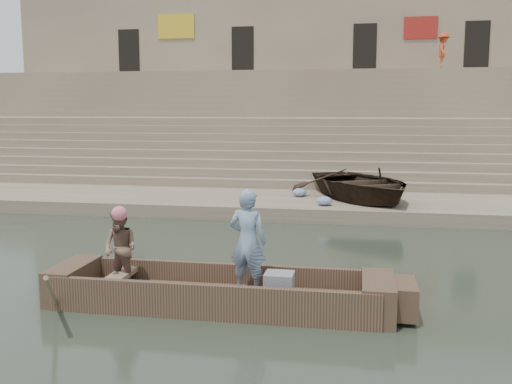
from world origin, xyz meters
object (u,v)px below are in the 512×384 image
(standing_man, at_px, (248,241))
(rowing_man, at_px, (120,248))
(television, at_px, (279,285))
(pedestrian, at_px, (443,51))
(beached_rowboat, at_px, (361,184))
(main_rowboat, at_px, (219,300))

(standing_man, bearing_deg, rowing_man, 11.41)
(rowing_man, relative_size, television, 2.85)
(television, height_order, pedestrian, pedestrian)
(television, xyz_separation_m, beached_rowboat, (1.30, 9.30, 0.47))
(main_rowboat, distance_m, standing_man, 1.09)
(standing_man, height_order, television, standing_man)
(rowing_man, xyz_separation_m, pedestrian, (8.04, 22.65, 5.24))
(pedestrian, bearing_deg, main_rowboat, 169.49)
(television, relative_size, pedestrian, 0.25)
(beached_rowboat, height_order, pedestrian, pedestrian)
(rowing_man, distance_m, beached_rowboat, 10.02)
(standing_man, xyz_separation_m, television, (0.52, -0.13, -0.66))
(main_rowboat, xyz_separation_m, pedestrian, (6.31, 22.76, 6.00))
(standing_man, bearing_deg, beached_rowboat, -90.30)
(television, distance_m, pedestrian, 24.06)
(main_rowboat, xyz_separation_m, standing_man, (0.47, 0.13, 0.97))
(rowing_man, relative_size, pedestrian, 0.72)
(rowing_man, distance_m, pedestrian, 24.60)
(standing_man, distance_m, beached_rowboat, 9.35)
(main_rowboat, relative_size, pedestrian, 2.73)
(rowing_man, height_order, pedestrian, pedestrian)
(television, bearing_deg, standing_man, 166.25)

